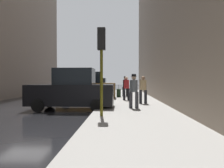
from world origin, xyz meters
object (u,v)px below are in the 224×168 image
at_px(parked_black_suv, 72,91).
at_px(pedestrian_with_fedora, 125,85).
at_px(rolling_suitcase, 119,93).
at_px(pedestrian_in_tan_coat, 143,88).
at_px(parked_bronze_suv, 87,87).
at_px(traffic_light, 101,52).
at_px(parked_blue_sedan, 95,87).
at_px(pedestrian_with_beanie, 134,89).
at_px(fire_hydrant, 110,94).
at_px(pedestrian_in_red_jacket, 126,87).

bearing_deg(parked_black_suv, pedestrian_with_fedora, 67.72).
bearing_deg(pedestrian_with_fedora, rolling_suitcase, -134.98).
relative_size(parked_black_suv, pedestrian_in_tan_coat, 2.70).
height_order(parked_bronze_suv, pedestrian_with_fedora, parked_bronze_suv).
relative_size(parked_bronze_suv, traffic_light, 1.29).
xyz_separation_m(traffic_light, pedestrian_with_fedora, (1.23, 10.41, -1.62)).
relative_size(parked_blue_sedan, pedestrian_with_beanie, 2.38).
distance_m(parked_black_suv, pedestrian_with_beanie, 3.36).
height_order(parked_blue_sedan, traffic_light, traffic_light).
height_order(parked_black_suv, parked_bronze_suv, same).
height_order(pedestrian_with_fedora, pedestrian_in_tan_coat, pedestrian_with_fedora).
distance_m(fire_hydrant, pedestrian_with_fedora, 2.30).
relative_size(parked_bronze_suv, parked_blue_sedan, 1.09).
distance_m(pedestrian_in_red_jacket, pedestrian_with_beanie, 4.50).
xyz_separation_m(fire_hydrant, pedestrian_with_beanie, (1.53, -6.17, 0.64)).
distance_m(parked_black_suv, fire_hydrant, 6.03).
xyz_separation_m(pedestrian_in_red_jacket, rolling_suitcase, (-0.58, 2.89, -0.61)).
bearing_deg(fire_hydrant, pedestrian_with_beanie, -76.07).
bearing_deg(pedestrian_in_tan_coat, parked_black_suv, -156.08).
bearing_deg(parked_black_suv, pedestrian_with_beanie, -7.45).
distance_m(traffic_light, pedestrian_with_beanie, 3.29).
bearing_deg(pedestrian_with_fedora, parked_bronze_suv, -148.88).
bearing_deg(pedestrian_with_fedora, parked_black_suv, -112.28).
height_order(parked_blue_sedan, pedestrian_with_fedora, pedestrian_with_fedora).
bearing_deg(pedestrian_with_fedora, pedestrian_in_red_jacket, -90.00).
distance_m(pedestrian_with_fedora, pedestrian_in_tan_coat, 5.81).
distance_m(parked_black_suv, pedestrian_with_fedora, 8.14).
relative_size(parked_blue_sedan, traffic_light, 1.18).
distance_m(parked_bronze_suv, pedestrian_in_tan_coat, 5.60).
relative_size(parked_blue_sedan, rolling_suitcase, 4.07).
bearing_deg(parked_blue_sedan, pedestrian_with_fedora, -51.56).
bearing_deg(rolling_suitcase, pedestrian_in_tan_coat, -73.29).
height_order(pedestrian_in_red_jacket, pedestrian_in_tan_coat, same).
relative_size(pedestrian_with_beanie, rolling_suitcase, 1.71).
bearing_deg(pedestrian_in_tan_coat, fire_hydrant, 119.78).
distance_m(parked_bronze_suv, pedestrian_with_fedora, 3.60).
distance_m(fire_hydrant, traffic_light, 8.90).
height_order(fire_hydrant, pedestrian_with_fedora, pedestrian_with_fedora).
xyz_separation_m(fire_hydrant, pedestrian_in_red_jacket, (1.28, -1.67, 0.61)).
relative_size(traffic_light, pedestrian_in_red_jacket, 2.11).
height_order(pedestrian_in_tan_coat, rolling_suitcase, pedestrian_in_tan_coat).
xyz_separation_m(pedestrian_in_red_jacket, pedestrian_with_beanie, (0.25, -4.50, 0.03)).
xyz_separation_m(parked_black_suv, parked_blue_sedan, (0.00, 11.41, -0.18)).
xyz_separation_m(pedestrian_with_fedora, pedestrian_in_tan_coat, (0.97, -5.73, -0.03)).
distance_m(parked_bronze_suv, fire_hydrant, 1.88).
height_order(parked_bronze_suv, pedestrian_with_beanie, parked_bronze_suv).
distance_m(parked_black_suv, parked_bronze_suv, 5.67).
xyz_separation_m(parked_blue_sedan, pedestrian_with_beanie, (3.33, -11.85, 0.29)).
height_order(parked_blue_sedan, pedestrian_in_tan_coat, pedestrian_in_tan_coat).
xyz_separation_m(parked_bronze_suv, pedestrian_with_beanie, (3.33, -6.10, 0.10)).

